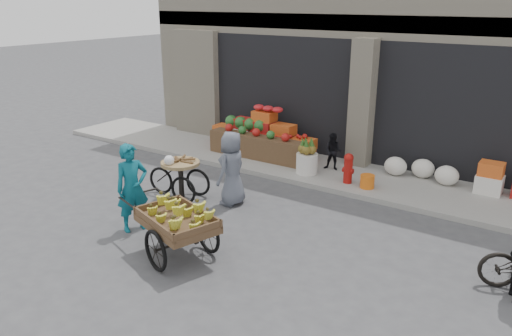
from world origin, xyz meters
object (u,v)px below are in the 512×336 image
Objects in this scene: fire_hydrant at (348,167)px; vendor_grey at (232,168)px; banana_cart at (175,217)px; vendor_woman at (132,188)px; pineapple_bin at (307,163)px; seated_person at (333,152)px; tricycle_cart at (180,173)px; orange_bucket at (367,181)px.

vendor_grey reaches higher than fire_hydrant.
banana_cart is at bearing -102.72° from fire_hydrant.
fire_hydrant is 2.81m from vendor_grey.
vendor_woman is at bearing -175.84° from banana_cart.
seated_person is at bearing 56.31° from pineapple_bin.
fire_hydrant is at bearing -2.60° from pineapple_bin.
banana_cart reaches higher than tricycle_cart.
banana_cart is at bearing -89.34° from pineapple_bin.
fire_hydrant is at bearing 36.57° from tricycle_cart.
fire_hydrant is at bearing 95.14° from banana_cart.
vendor_woman is 2.18m from vendor_grey.
pineapple_bin is 0.31× the size of vendor_woman.
vendor_woman reaches higher than pineapple_bin.
tricycle_cart is at bearing -132.37° from seated_person.
orange_bucket is at bearing -5.71° from fire_hydrant.
pineapple_bin is 1.61m from orange_bucket.
banana_cart is at bearing 13.39° from vendor_grey.
banana_cart is at bearing -108.64° from orange_bucket.
vendor_grey reaches higher than tricycle_cart.
pineapple_bin is at bearing 166.10° from vendor_grey.
banana_cart is (0.05, -4.69, 0.35)m from pineapple_bin.
tricycle_cart reaches higher than orange_bucket.
banana_cart is 1.43m from vendor_woman.
orange_bucket is 5.19m from vendor_woman.
pineapple_bin is at bearing 51.12° from tricycle_cart.
tricycle_cart reaches higher than fire_hydrant.
orange_bucket is 0.13× the size of banana_cart.
seated_person is 0.37× the size of banana_cart.
seated_person reaches higher than pineapple_bin.
fire_hydrant is 0.76× the size of seated_person.
banana_cart is at bearing -103.75° from seated_person.
vendor_grey is at bearing -125.93° from fire_hydrant.
tricycle_cart is (-2.07, -3.27, -0.02)m from seated_person.
pineapple_bin is 0.75m from seated_person.
tricycle_cart is (-2.77, -2.62, 0.06)m from fire_hydrant.
banana_cart reaches higher than fire_hydrant.
vendor_woman reaches higher than orange_bucket.
banana_cart is (-1.55, -4.59, 0.45)m from orange_bucket.
seated_person reaches higher than tricycle_cart.
fire_hydrant is at bearing -52.88° from seated_person.
tricycle_cart is at bearing -73.32° from vendor_grey.
fire_hydrant is 0.55m from orange_bucket.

